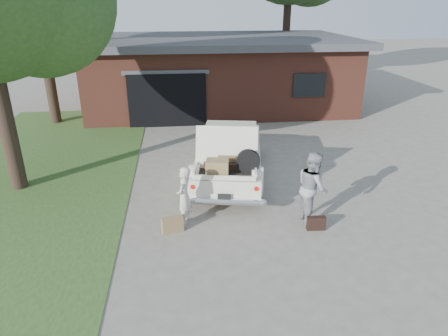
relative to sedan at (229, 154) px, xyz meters
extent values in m
plane|color=gray|center=(-0.39, -2.51, -0.72)|extent=(90.00, 90.00, 0.00)
cube|color=#2D4C1E|center=(-5.89, 0.49, -0.71)|extent=(6.00, 16.00, 0.02)
cube|color=brown|center=(0.61, 8.99, 0.78)|extent=(12.00, 7.00, 3.00)
cube|color=#4C4C51|center=(0.61, 8.99, 2.43)|extent=(12.80, 7.80, 0.30)
cube|color=black|center=(-1.89, 5.54, 0.38)|extent=(3.20, 0.30, 2.20)
cube|color=#4C4C51|center=(-1.89, 5.47, 1.53)|extent=(3.50, 0.12, 0.18)
cube|color=black|center=(4.11, 5.47, 0.88)|extent=(1.40, 0.08, 1.00)
cylinder|color=#38281E|center=(-6.05, -0.05, 1.53)|extent=(0.44, 0.44, 4.50)
cylinder|color=#38281E|center=(-6.77, 6.64, 2.63)|extent=(0.44, 0.44, 6.69)
cylinder|color=#38281E|center=(5.00, 12.97, 2.38)|extent=(0.44, 0.44, 6.20)
cube|color=white|center=(0.01, 0.05, -0.13)|extent=(2.63, 4.99, 0.62)
cube|color=beige|center=(0.06, 0.33, 0.42)|extent=(1.88, 2.15, 0.49)
cube|color=black|center=(0.22, 1.22, 0.40)|extent=(1.46, 0.34, 0.42)
cube|color=black|center=(-0.10, -0.56, 0.40)|extent=(1.46, 0.34, 0.42)
cylinder|color=black|center=(-1.10, -1.38, -0.41)|extent=(0.32, 0.65, 0.63)
cylinder|color=black|center=(0.54, -1.69, -0.41)|extent=(0.32, 0.65, 0.63)
cylinder|color=black|center=(-0.52, 1.79, -0.41)|extent=(0.32, 0.65, 0.63)
cylinder|color=black|center=(1.12, 1.49, -0.41)|extent=(0.32, 0.65, 0.63)
cylinder|color=silver|center=(-0.43, -2.33, -0.34)|extent=(1.94, 0.52, 0.17)
cylinder|color=#A5140F|center=(-1.18, -2.12, 0.02)|extent=(0.13, 0.11, 0.11)
cylinder|color=#A5140F|center=(0.35, -2.40, 0.02)|extent=(0.13, 0.11, 0.11)
cube|color=black|center=(-0.43, -2.35, -0.20)|extent=(0.32, 0.08, 0.16)
cube|color=black|center=(-0.32, -1.72, 0.20)|extent=(1.63, 1.29, 0.04)
cube|color=white|center=(-1.06, -1.58, 0.30)|extent=(0.24, 1.04, 0.17)
cube|color=white|center=(0.43, -1.86, 0.30)|extent=(0.24, 1.04, 0.17)
cube|color=white|center=(-0.41, -2.23, 0.26)|extent=(1.50, 0.33, 0.11)
cube|color=white|center=(-0.26, -1.39, 0.73)|extent=(1.64, 0.69, 1.04)
cube|color=#502F22|center=(-0.60, -1.52, 0.31)|extent=(0.58, 0.43, 0.17)
cube|color=olive|center=(-0.55, -1.91, 0.41)|extent=(0.61, 0.46, 0.38)
cube|color=black|center=(-0.13, -1.60, 0.32)|extent=(0.70, 0.52, 0.20)
cube|color=olive|center=(-0.25, -1.46, 0.47)|extent=(0.50, 0.37, 0.16)
cylinder|color=black|center=(0.23, -1.87, 0.52)|extent=(0.62, 0.26, 0.60)
imported|color=beige|center=(-1.40, -2.61, 0.01)|extent=(0.50, 0.61, 1.45)
imported|color=gray|center=(1.62, -2.79, 0.16)|extent=(0.68, 0.87, 1.76)
cube|color=olive|center=(-1.70, -2.96, -0.53)|extent=(0.52, 0.28, 0.38)
cube|color=black|center=(1.62, -3.24, -0.55)|extent=(0.44, 0.17, 0.33)
camera|label=1|loc=(-1.44, -10.96, 4.24)|focal=32.00mm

